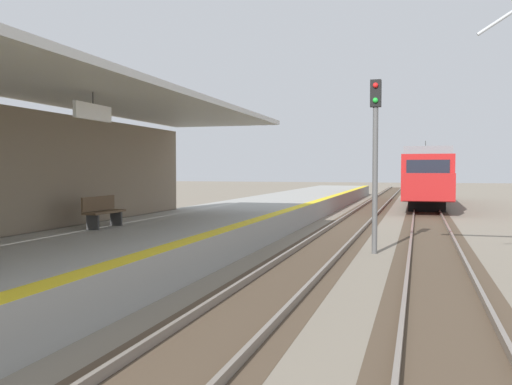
% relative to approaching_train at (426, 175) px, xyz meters
% --- Properties ---
extents(station_platform, '(5.00, 80.00, 0.91)m').
position_rel_approaching_train_xyz_m(station_platform, '(-7.80, -24.26, -1.73)').
color(station_platform, '#999993').
rests_on(station_platform, ground).
extents(track_pair_nearest_platform, '(2.34, 120.00, 0.16)m').
position_rel_approaching_train_xyz_m(track_pair_nearest_platform, '(-3.40, -20.26, -2.13)').
color(track_pair_nearest_platform, '#4C3D2D').
rests_on(track_pair_nearest_platform, ground).
extents(track_pair_middle, '(2.34, 120.00, 0.16)m').
position_rel_approaching_train_xyz_m(track_pair_middle, '(-0.00, -20.26, -2.13)').
color(track_pair_middle, '#4C3D2D').
rests_on(track_pair_middle, ground).
extents(approaching_train, '(2.93, 19.60, 4.76)m').
position_rel_approaching_train_xyz_m(approaching_train, '(0.00, 0.00, 0.00)').
color(approaching_train, maroon).
rests_on(approaching_train, ground).
extents(rail_signal_post, '(0.32, 0.34, 5.20)m').
position_rel_approaching_train_xyz_m(rail_signal_post, '(-1.75, -24.01, 1.02)').
color(rail_signal_post, '#4C4C4C').
rests_on(rail_signal_post, ground).
extents(platform_bench, '(0.45, 1.60, 0.88)m').
position_rel_approaching_train_xyz_m(platform_bench, '(-9.02, -27.24, -0.80)').
color(platform_bench, brown).
rests_on(platform_bench, station_platform).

